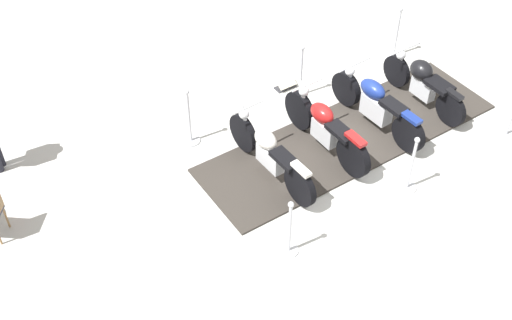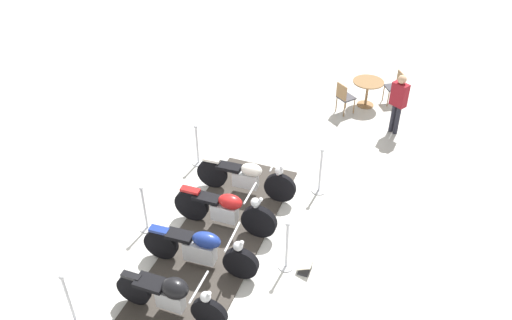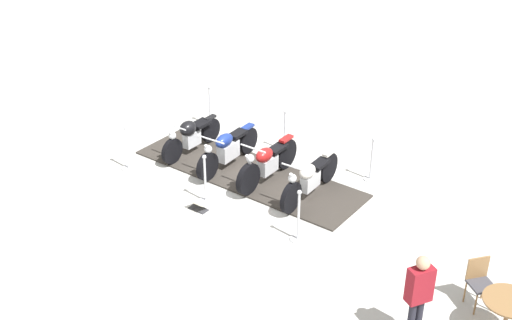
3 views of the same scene
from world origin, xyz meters
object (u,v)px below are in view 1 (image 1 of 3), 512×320
at_px(info_placard, 285,84).
at_px(stanchion_right_rear, 190,125).
at_px(motorcycle_black, 423,82).
at_px(stanchion_right_mid, 301,78).
at_px(stanchion_left_mid, 410,172).
at_px(motorcycle_navy, 376,104).
at_px(stanchion_left_rear, 289,235).
at_px(motorcycle_cream, 269,153).
at_px(stanchion_right_front, 396,41).
at_px(stanchion_left_front, 511,118).
at_px(motorcycle_maroon, 325,127).

bearing_deg(info_placard, stanchion_right_rear, -171.27).
height_order(motorcycle_black, info_placard, motorcycle_black).
bearing_deg(motorcycle_black, stanchion_right_mid, 49.38).
bearing_deg(stanchion_left_mid, stanchion_right_mid, 171.92).
xyz_separation_m(motorcycle_navy, stanchion_left_rear, (1.08, -3.13, -0.13)).
xyz_separation_m(stanchion_right_mid, stanchion_left_mid, (2.93, -0.42, -0.04)).
bearing_deg(stanchion_left_rear, info_placard, 137.23).
bearing_deg(stanchion_right_rear, motorcycle_cream, 17.01).
bearing_deg(stanchion_left_rear, motorcycle_cream, 147.69).
distance_m(stanchion_right_rear, stanchion_left_rear, 2.96).
distance_m(stanchion_right_front, stanchion_right_rear, 4.77).
bearing_deg(motorcycle_navy, motorcycle_cream, 87.30).
height_order(motorcycle_cream, stanchion_right_front, stanchion_right_front).
relative_size(stanchion_left_front, stanchion_left_rear, 1.06).
distance_m(motorcycle_navy, motorcycle_maroon, 1.13).
distance_m(motorcycle_maroon, stanchion_right_mid, 1.57).
bearing_deg(stanchion_right_front, stanchion_left_rear, -66.26).
distance_m(stanchion_right_front, stanchion_left_front, 2.96).
xyz_separation_m(motorcycle_maroon, stanchion_left_front, (1.90, 2.71, -0.12)).
bearing_deg(motorcycle_navy, stanchion_left_mid, 156.70).
xyz_separation_m(motorcycle_maroon, motorcycle_cream, (-0.17, -1.12, -0.01)).
relative_size(stanchion_left_rear, info_placard, 2.45).
bearing_deg(motorcycle_navy, info_placard, 17.41).
xyz_separation_m(motorcycle_black, stanchion_right_front, (-1.33, 0.88, -0.16)).
relative_size(motorcycle_cream, stanchion_left_mid, 2.05).
bearing_deg(info_placard, stanchion_right_mid, -75.20).
height_order(stanchion_left_rear, info_placard, stanchion_left_rear).
xyz_separation_m(motorcycle_cream, stanchion_right_mid, (-1.20, 1.89, -0.09)).
height_order(motorcycle_cream, stanchion_left_rear, stanchion_left_rear).
xyz_separation_m(stanchion_left_mid, stanchion_left_front, (0.33, 2.36, 0.02)).
distance_m(stanchion_right_front, stanchion_left_rear, 5.61).
bearing_deg(stanchion_left_mid, stanchion_left_rear, -98.08).
height_order(stanchion_left_mid, stanchion_left_front, stanchion_left_front).
bearing_deg(stanchion_left_rear, stanchion_left_mid, 81.92).
bearing_deg(motorcycle_navy, stanchion_right_front, -54.12).
bearing_deg(motorcycle_maroon, stanchion_left_mid, -159.86).
relative_size(motorcycle_maroon, info_placard, 4.97).
distance_m(stanchion_right_mid, stanchion_left_rear, 3.80).
xyz_separation_m(stanchion_right_rear, info_placard, (-0.03, 2.32, -0.30)).
xyz_separation_m(motorcycle_navy, stanchion_right_front, (-1.18, 2.00, -0.14)).
relative_size(motorcycle_black, stanchion_left_rear, 1.89).
height_order(stanchion_right_front, stanchion_right_rear, stanchion_right_rear).
height_order(stanchion_right_front, stanchion_left_rear, stanchion_right_front).
xyz_separation_m(motorcycle_cream, info_placard, (-1.56, 1.85, -0.42)).
bearing_deg(stanchion_left_mid, stanchion_right_front, 133.05).
xyz_separation_m(stanchion_right_rear, stanchion_left_rear, (2.93, -0.42, -0.01)).
xyz_separation_m(stanchion_left_mid, info_placard, (-3.29, 0.37, -0.29)).
bearing_deg(stanchion_right_mid, motorcycle_cream, -57.70).
bearing_deg(motorcycle_cream, motorcycle_navy, -92.02).
relative_size(motorcycle_cream, stanchion_left_front, 1.99).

